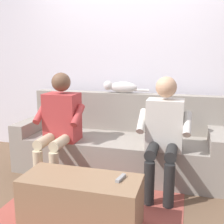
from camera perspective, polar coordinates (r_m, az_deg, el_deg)
The scene contains 9 objects.
ground_plane at distance 2.86m, azimuth -2.48°, elevation -16.88°, with size 8.00×8.00×0.00m, color brown.
back_wall at distance 3.75m, azimuth 3.48°, elevation 10.19°, with size 4.50×0.06×2.54m, color silver.
couch at distance 3.40m, azimuth 1.34°, elevation -6.71°, with size 2.38×0.82×0.89m.
coffee_table at distance 2.37m, azimuth -6.28°, elevation -17.74°, with size 0.95×0.41×0.42m.
person_left_seated at distance 2.81m, azimuth 10.56°, elevation -3.46°, with size 0.51×0.57×1.16m.
person_right_seated at distance 3.12m, azimuth -10.61°, elevation -1.75°, with size 0.52×0.60×1.17m.
cat_on_backrest at distance 3.52m, azimuth 1.67°, elevation 5.14°, with size 0.58×0.12×0.15m.
remote_gray at distance 2.23m, azimuth 1.79°, elevation -13.32°, with size 0.14×0.03×0.02m, color gray.
floor_rug at distance 2.60m, azimuth -4.76°, elevation -19.97°, with size 1.60×1.49×0.01m, color #9E473D.
Camera 1 is at (-0.79, 2.99, 1.37)m, focal length 44.83 mm.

